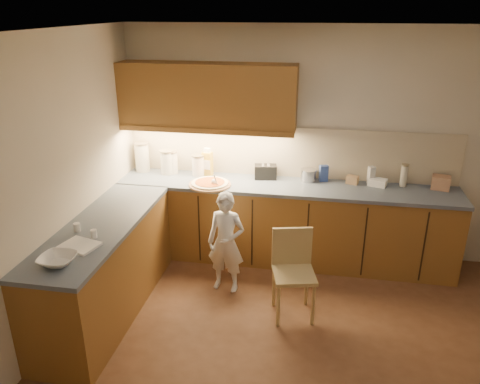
{
  "coord_description": "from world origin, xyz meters",
  "views": [
    {
      "loc": [
        -0.02,
        -3.15,
        2.77
      ],
      "look_at": [
        -0.8,
        1.2,
        1.0
      ],
      "focal_mm": 35.0,
      "sensor_mm": 36.0,
      "label": 1
    }
  ],
  "objects_px": {
    "pizza_on_board": "(210,184)",
    "toaster": "(266,172)",
    "oil_jug": "(207,163)",
    "child": "(226,243)",
    "wooden_chair": "(293,267)"
  },
  "relations": [
    {
      "from": "pizza_on_board",
      "to": "toaster",
      "type": "height_order",
      "value": "pizza_on_board"
    },
    {
      "from": "toaster",
      "to": "oil_jug",
      "type": "bearing_deg",
      "value": 171.67
    },
    {
      "from": "child",
      "to": "toaster",
      "type": "xyz_separation_m",
      "value": [
        0.28,
        0.9,
        0.47
      ]
    },
    {
      "from": "wooden_chair",
      "to": "pizza_on_board",
      "type": "bearing_deg",
      "value": 126.4
    },
    {
      "from": "toaster",
      "to": "wooden_chair",
      "type": "bearing_deg",
      "value": -79.34
    },
    {
      "from": "wooden_chair",
      "to": "toaster",
      "type": "xyz_separation_m",
      "value": [
        -0.42,
        1.18,
        0.51
      ]
    },
    {
      "from": "wooden_chair",
      "to": "oil_jug",
      "type": "xyz_separation_m",
      "value": [
        -1.1,
        1.17,
        0.58
      ]
    },
    {
      "from": "pizza_on_board",
      "to": "oil_jug",
      "type": "xyz_separation_m",
      "value": [
        -0.11,
        0.32,
        0.13
      ]
    },
    {
      "from": "oil_jug",
      "to": "pizza_on_board",
      "type": "bearing_deg",
      "value": -72.05
    },
    {
      "from": "wooden_chair",
      "to": "oil_jug",
      "type": "bearing_deg",
      "value": 119.97
    },
    {
      "from": "wooden_chair",
      "to": "toaster",
      "type": "height_order",
      "value": "toaster"
    },
    {
      "from": "child",
      "to": "pizza_on_board",
      "type": "bearing_deg",
      "value": 124.91
    },
    {
      "from": "child",
      "to": "wooden_chair",
      "type": "xyz_separation_m",
      "value": [
        0.7,
        -0.28,
        -0.04
      ]
    },
    {
      "from": "pizza_on_board",
      "to": "oil_jug",
      "type": "relative_size",
      "value": 1.42
    },
    {
      "from": "pizza_on_board",
      "to": "oil_jug",
      "type": "distance_m",
      "value": 0.36
    }
  ]
}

